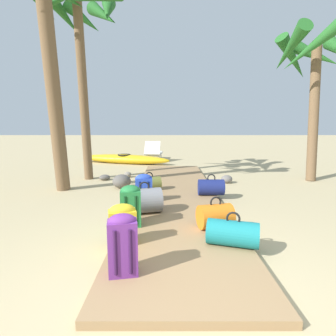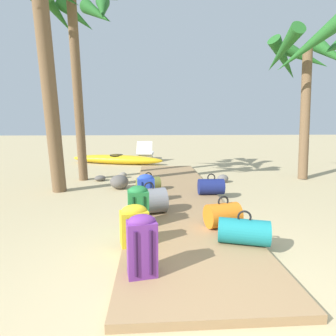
% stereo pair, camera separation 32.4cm
% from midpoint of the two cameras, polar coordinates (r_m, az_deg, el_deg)
% --- Properties ---
extents(ground_plane, '(60.00, 60.00, 0.00)m').
position_cam_midpoint_polar(ground_plane, '(4.84, 3.59, -8.55)').
color(ground_plane, tan).
extents(boardwalk, '(1.65, 7.16, 0.08)m').
position_cam_midpoint_polar(boardwalk, '(5.51, 3.11, -5.86)').
color(boardwalk, '#9E7A51').
rests_on(boardwalk, ground).
extents(duffel_bag_grey, '(0.61, 0.51, 0.51)m').
position_cam_midpoint_polar(duffel_bag_grey, '(4.32, -3.03, -6.90)').
color(duffel_bag_grey, slate).
rests_on(duffel_bag_grey, boardwalk).
extents(backpack_yellow, '(0.36, 0.27, 0.49)m').
position_cam_midpoint_polar(backpack_yellow, '(3.25, -6.95, -11.51)').
color(backpack_yellow, gold).
rests_on(backpack_yellow, boardwalk).
extents(backpack_purple, '(0.30, 0.24, 0.60)m').
position_cam_midpoint_polar(backpack_purple, '(2.61, -6.13, -15.58)').
color(backpack_purple, '#6B2D84').
rests_on(backpack_purple, boardwalk).
extents(duffel_bag_navy, '(0.51, 0.32, 0.43)m').
position_cam_midpoint_polar(duffel_bag_navy, '(5.46, 10.62, -4.01)').
color(duffel_bag_navy, navy).
rests_on(duffel_bag_navy, boardwalk).
extents(backpack_blue, '(0.32, 0.22, 0.52)m').
position_cam_midpoint_polar(backpack_blue, '(4.88, -3.43, -4.11)').
color(backpack_blue, '#2847B7').
rests_on(backpack_blue, boardwalk).
extents(duffel_bag_teal, '(0.65, 0.46, 0.41)m').
position_cam_midpoint_polar(duffel_bag_teal, '(3.34, 16.14, -13.12)').
color(duffel_bag_teal, '#197A7F').
rests_on(duffel_bag_teal, boardwalk).
extents(backpack_green, '(0.31, 0.30, 0.57)m').
position_cam_midpoint_polar(backpack_green, '(3.79, -5.65, -7.71)').
color(backpack_green, '#237538').
rests_on(backpack_green, boardwalk).
extents(duffel_bag_olive, '(0.55, 0.42, 0.39)m').
position_cam_midpoint_polar(duffel_bag_olive, '(5.77, -2.59, -3.28)').
color(duffel_bag_olive, olive).
rests_on(duffel_bag_olive, boardwalk).
extents(duffel_bag_orange, '(0.52, 0.43, 0.44)m').
position_cam_midpoint_polar(duffel_bag_orange, '(3.80, 12.24, -9.91)').
color(duffel_bag_orange, orange).
rests_on(duffel_bag_orange, boardwalk).
extents(palm_tree_near_left, '(2.37, 2.24, 4.84)m').
position_cam_midpoint_polar(palm_tree_near_left, '(7.65, -16.94, 27.43)').
color(palm_tree_near_left, brown).
rests_on(palm_tree_near_left, ground).
extents(palm_tree_far_left, '(2.21, 2.18, 4.89)m').
position_cam_midpoint_polar(palm_tree_far_left, '(6.64, -23.15, 29.24)').
color(palm_tree_far_left, brown).
rests_on(palm_tree_far_left, ground).
extents(palm_tree_near_right, '(2.12, 2.34, 3.88)m').
position_cam_midpoint_polar(palm_tree_near_right, '(8.20, 29.56, 19.07)').
color(palm_tree_near_right, brown).
rests_on(palm_tree_near_right, ground).
extents(lounge_chair, '(0.69, 1.57, 0.80)m').
position_cam_midpoint_polar(lounge_chair, '(10.96, -2.40, 3.34)').
color(lounge_chair, white).
rests_on(lounge_chair, ground).
extents(kayak, '(3.58, 1.63, 0.35)m').
position_cam_midpoint_polar(kayak, '(10.21, -8.50, 1.91)').
color(kayak, gold).
rests_on(kayak, ground).
extents(rock_left_near, '(0.54, 0.54, 0.32)m').
position_cam_midpoint_polar(rock_left_near, '(6.34, -8.52, -2.81)').
color(rock_left_near, '#5B5651').
rests_on(rock_left_near, ground).
extents(rock_right_far, '(0.32, 0.31, 0.20)m').
position_cam_midpoint_polar(rock_right_far, '(6.99, 13.46, -2.31)').
color(rock_right_far, slate).
rests_on(rock_right_far, ground).
extents(rock_left_far, '(0.23, 0.23, 0.16)m').
position_cam_midpoint_polar(rock_left_far, '(7.57, -7.51, -1.40)').
color(rock_left_far, gray).
rests_on(rock_left_far, ground).
extents(rock_left_mid, '(0.38, 0.36, 0.14)m').
position_cam_midpoint_polar(rock_left_mid, '(7.32, -12.23, -1.97)').
color(rock_left_mid, '#5B5651').
rests_on(rock_left_mid, ground).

